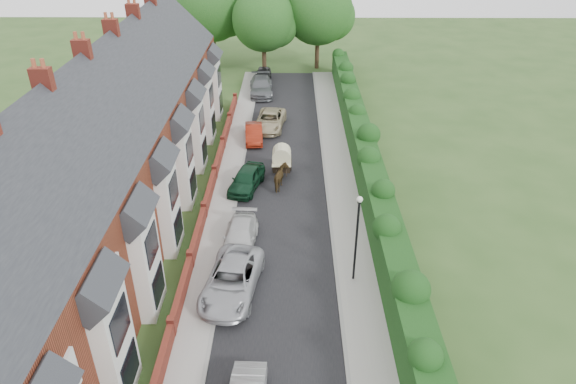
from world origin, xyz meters
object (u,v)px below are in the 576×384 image
Objects in this scene: car_black at (263,75)px; lamppost at (357,229)px; horse_cart at (282,158)px; car_red at (254,133)px; car_grey at (261,86)px; car_green at (247,179)px; horse at (281,178)px; car_silver_b at (232,280)px; car_beige at (270,120)px; car_white at (240,237)px.

lamppost is at bearing -77.61° from car_black.
car_black is 21.52m from horse_cart.
car_red is 0.71× the size of car_grey.
car_green is 1.38× the size of horse_cart.
car_grey is 4.20m from car_black.
car_black is (-0.02, 23.46, -0.03)m from car_green.
car_black is at bearing 103.97° from car_green.
lamppost is at bearing 119.62° from horse.
car_red is at bearing 98.29° from car_silver_b.
car_grey is at bearing -88.52° from car_black.
horse is (1.18, -10.55, 0.11)m from car_beige.
car_black is at bearing -76.86° from horse.
lamppost is at bearing -81.56° from car_grey.
horse_cart is at bearing -82.10° from car_black.
horse is at bearing -86.89° from car_grey.
car_beige is (1.11, 21.23, -0.05)m from car_silver_b.
car_silver_b is 34.16m from car_black.
car_silver_b is 1.28× the size of car_green.
horse is (2.38, -0.01, 0.09)m from car_green.
horse_cart is (-4.00, 11.82, -2.01)m from lamppost.
horse reaches higher than car_silver_b.
horse is 2.14m from horse_cart.
car_green reaches higher than car_black.
car_silver_b reaches higher than car_green.
car_black is (-0.16, 30.20, 0.04)m from car_white.
car_silver_b is 0.99× the size of car_grey.
car_beige is (-5.18, 20.28, -2.59)m from lamppost.
car_black is at bearing 85.17° from car_red.
car_grey is (-0.11, 29.96, 0.04)m from car_silver_b.
car_beige is at bearing -86.02° from car_grey.
car_white is 6.74m from car_green.
car_white reaches higher than car_red.
car_grey is (-0.16, 26.00, 0.15)m from car_white.
lamppost is 1.27× the size of car_black.
car_grey is at bearing 85.17° from car_red.
horse_cart is at bearing 55.06° from car_green.
car_red is 6.36m from horse_cart.
car_red is at bearing 104.07° from car_green.
car_white is at bearing 97.20° from car_silver_b.
car_silver_b is 1.35× the size of car_black.
car_white is 0.81× the size of car_grey.
car_white is (0.05, 3.96, -0.11)m from car_silver_b.
car_red is 0.96× the size of car_black.
car_black is at bearing 100.91° from lamppost.
car_silver_b is 2.83× the size of horse.
car_silver_b is 1.22× the size of car_white.
car_silver_b is 21.26m from car_beige.
car_black is at bearing 96.42° from horse_cart.
car_beige is (1.22, 2.60, 0.06)m from car_red.
car_red is at bearing -94.00° from car_grey.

